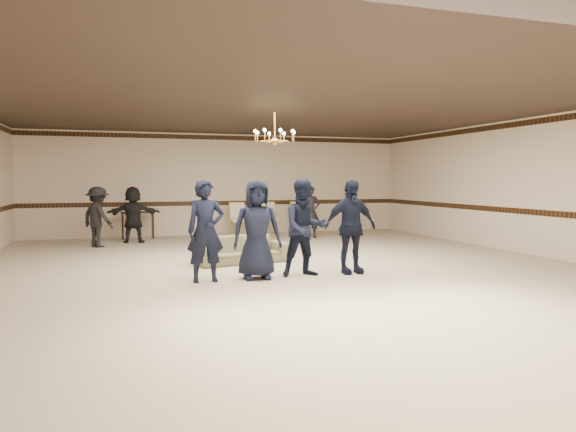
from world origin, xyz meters
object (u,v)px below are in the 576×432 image
at_px(adult_right, 311,212).
at_px(banquet_chair_mid, 269,219).
at_px(boy_d, 350,227).
at_px(boy_b, 257,229).
at_px(adult_mid, 133,215).
at_px(settee, 242,249).
at_px(banquet_chair_right, 299,218).
at_px(adult_left, 98,217).
at_px(console_table, 138,225).
at_px(banquet_chair_left, 238,220).
at_px(boy_c, 305,228).
at_px(chandelier, 275,126).
at_px(boy_a, 206,231).

bearing_deg(adult_right, banquet_chair_mid, 132.24).
bearing_deg(boy_d, boy_b, 177.77).
relative_size(adult_mid, banquet_chair_mid, 1.53).
bearing_deg(settee, banquet_chair_right, 48.58).
height_order(settee, banquet_chair_mid, banquet_chair_mid).
distance_m(settee, adult_right, 4.99).
bearing_deg(banquet_chair_right, boy_d, -105.50).
bearing_deg(adult_right, adult_left, -173.59).
xyz_separation_m(banquet_chair_mid, console_table, (-4.00, 0.20, -0.10)).
bearing_deg(banquet_chair_left, boy_c, -94.47).
bearing_deg(console_table, banquet_chair_mid, -7.38).
height_order(chandelier, adult_left, chandelier).
bearing_deg(boy_a, adult_right, 52.99).
xyz_separation_m(boy_b, banquet_chair_mid, (2.20, 6.98, -0.37)).
xyz_separation_m(chandelier, boy_b, (-0.83, -1.70, -2.00)).
relative_size(settee, console_table, 2.02).
distance_m(boy_b, adult_left, 6.18).
distance_m(adult_right, console_table, 5.16).
height_order(settee, adult_mid, adult_mid).
height_order(settee, banquet_chair_left, banquet_chair_left).
distance_m(settee, banquet_chair_left, 5.25).
xyz_separation_m(boy_d, settee, (-1.66, 1.84, -0.59)).
relative_size(chandelier, console_table, 0.97).
distance_m(boy_d, banquet_chair_mid, 7.00).
height_order(chandelier, boy_c, chandelier).
bearing_deg(boy_d, banquet_chair_mid, 84.46).
xyz_separation_m(boy_a, banquet_chair_right, (4.10, 6.98, -0.37)).
height_order(banquet_chair_mid, console_table, banquet_chair_mid).
bearing_deg(console_table, adult_right, -20.21).
xyz_separation_m(chandelier, banquet_chair_left, (0.37, 5.28, -2.36)).
bearing_deg(settee, banquet_chair_mid, 57.51).
relative_size(boy_b, adult_left, 1.12).
relative_size(boy_a, banquet_chair_mid, 1.72).
height_order(settee, banquet_chair_right, banquet_chair_right).
relative_size(boy_a, boy_c, 1.00).
height_order(boy_a, banquet_chair_right, boy_a).
bearing_deg(banquet_chair_right, adult_right, -96.30).
relative_size(boy_d, adult_right, 1.12).
xyz_separation_m(adult_mid, console_table, (0.15, 0.99, -0.38)).
distance_m(chandelier, boy_b, 2.75).
xyz_separation_m(boy_b, adult_mid, (-1.94, 6.19, -0.09)).
xyz_separation_m(boy_b, console_table, (-1.80, 7.18, -0.47)).
xyz_separation_m(settee, adult_mid, (-2.08, 4.35, 0.50)).
bearing_deg(boy_d, boy_a, 177.77).
relative_size(boy_a, settee, 0.90).
relative_size(adult_mid, banquet_chair_right, 1.53).
bearing_deg(banquet_chair_mid, console_table, 175.28).
relative_size(adult_left, console_table, 1.62).
bearing_deg(adult_left, boy_c, 173.34).
relative_size(chandelier, adult_right, 0.60).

